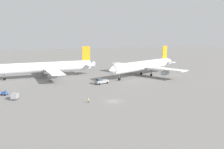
% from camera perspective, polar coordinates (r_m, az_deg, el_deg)
% --- Properties ---
extents(ground_plane, '(600.00, 600.00, 0.00)m').
position_cam_1_polar(ground_plane, '(84.29, 0.31, -6.14)').
color(ground_plane, slate).
extents(airliner_at_gate_left, '(54.05, 46.32, 15.73)m').
position_cam_1_polar(airliner_at_gate_left, '(133.45, -14.94, 1.59)').
color(airliner_at_gate_left, white).
rests_on(airliner_at_gate_left, ground).
extents(airliner_being_pushed, '(48.85, 46.27, 15.49)m').
position_cam_1_polar(airliner_being_pushed, '(134.48, 7.15, 2.00)').
color(airliner_being_pushed, white).
rests_on(airliner_being_pushed, ground).
extents(pushback_tug, '(9.63, 4.47, 2.89)m').
position_cam_1_polar(pushback_tug, '(112.98, -2.48, -1.54)').
color(pushback_tug, gray).
rests_on(pushback_tug, ground).
extents(gse_gpu_cart_small, '(2.63, 2.49, 1.90)m').
position_cam_1_polar(gse_gpu_cart_small, '(100.31, -23.44, -3.95)').
color(gse_gpu_cart_small, '#2D5199').
rests_on(gse_gpu_cart_small, ground).
extents(gse_container_dolly_flat, '(3.19, 3.77, 2.15)m').
position_cam_1_polar(gse_container_dolly_flat, '(92.69, -21.37, -4.62)').
color(gse_container_dolly_flat, slate).
rests_on(gse_container_dolly_flat, ground).
extents(ground_crew_ramp_agent_by_cones, '(0.36, 0.36, 1.56)m').
position_cam_1_polar(ground_crew_ramp_agent_by_cones, '(82.69, -5.45, -5.91)').
color(ground_crew_ramp_agent_by_cones, '#2D3351').
rests_on(ground_crew_ramp_agent_by_cones, ground).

